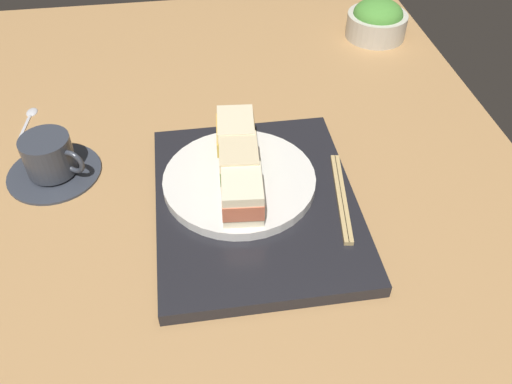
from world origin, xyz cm
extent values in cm
cube|color=tan|center=(0.00, 0.00, -1.50)|extent=(140.00, 100.00, 3.00)
cube|color=black|center=(-5.07, -4.09, 1.06)|extent=(36.81, 29.38, 2.12)
cylinder|color=silver|center=(-1.67, -2.07, 2.90)|extent=(23.02, 23.02, 1.54)
cube|color=#EFE5C1|center=(-8.27, -1.71, 4.37)|extent=(8.00, 6.16, 1.41)
cube|color=#CC6B4C|center=(-8.27, -1.71, 6.35)|extent=(8.31, 6.30, 2.55)
cube|color=#EFE5C1|center=(-8.27, -1.71, 8.33)|extent=(8.00, 6.16, 1.41)
cube|color=beige|center=(-1.67, -2.07, 4.48)|extent=(8.00, 6.16, 1.64)
cube|color=#669347|center=(-1.67, -2.07, 6.52)|extent=(8.11, 6.24, 2.43)
cube|color=beige|center=(-1.67, -2.07, 8.55)|extent=(8.00, 6.16, 1.64)
cube|color=beige|center=(4.93, -2.43, 4.50)|extent=(8.00, 6.16, 1.66)
cube|color=gold|center=(4.93, -2.43, 6.58)|extent=(8.53, 6.61, 2.50)
cube|color=beige|center=(4.93, -2.43, 8.66)|extent=(8.00, 6.16, 1.66)
cylinder|color=beige|center=(44.46, -38.34, 2.60)|extent=(13.09, 13.09, 5.20)
ellipsoid|color=#4C9338|center=(44.46, -38.34, 5.20)|extent=(10.78, 10.78, 5.93)
cube|color=tan|center=(-6.98, -16.85, 2.47)|extent=(18.16, 3.40, 0.70)
cube|color=tan|center=(-6.89, -16.25, 2.47)|extent=(18.16, 3.40, 0.70)
cylinder|color=#333842|center=(7.52, 26.86, 0.40)|extent=(14.82, 14.82, 0.80)
cylinder|color=#333842|center=(7.52, 26.86, 3.91)|extent=(7.76, 7.76, 6.22)
cylinder|color=#382111|center=(7.52, 26.86, 6.62)|extent=(7.14, 7.14, 0.40)
torus|color=#333842|center=(5.28, 22.99, 3.91)|extent=(2.84, 4.11, 4.28)
cube|color=silver|center=(21.15, 33.59, 0.25)|extent=(8.87, 1.44, 0.50)
ellipsoid|color=silver|center=(25.56, 33.12, 0.40)|extent=(3.00, 2.29, 0.80)
camera|label=1|loc=(-60.59, 4.19, 57.34)|focal=37.37mm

